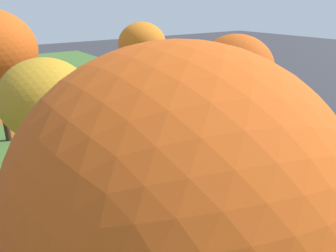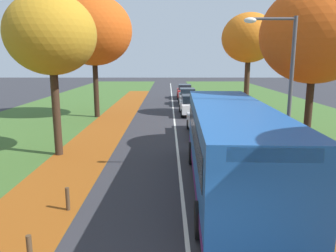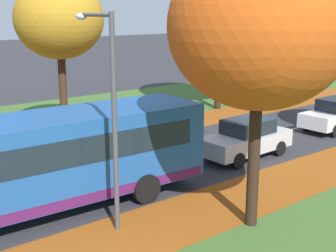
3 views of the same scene
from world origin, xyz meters
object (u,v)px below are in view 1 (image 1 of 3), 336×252
(bollard_fourth, at_px, (164,251))
(bus, at_px, (230,169))
(tree_right_near, at_px, (235,70))
(tree_left_near, at_px, (46,100))
(car_grey_third_in_line, at_px, (72,93))
(car_silver_lead, at_px, (141,132))
(streetlamp_right, at_px, (244,118))
(tree_left_nearest, at_px, (179,193))
(tree_right_mid, at_px, (142,45))
(car_red_fourth_in_line, at_px, (56,83))
(car_white_following, at_px, (97,108))

(bollard_fourth, xyz_separation_m, bus, (5.18, 1.63, 1.34))
(tree_right_near, bearing_deg, bus, -136.02)
(tree_left_near, height_order, car_grey_third_in_line, tree_left_near)
(tree_right_near, relative_size, bus, 0.74)
(bollard_fourth, bearing_deg, bus, 17.47)
(car_silver_lead, xyz_separation_m, car_grey_third_in_line, (-0.19, 13.43, 0.00))
(bollard_fourth, height_order, streetlamp_right, streetlamp_right)
(tree_right_near, relative_size, streetlamp_right, 1.30)
(tree_left_nearest, xyz_separation_m, streetlamp_right, (10.12, 7.48, -2.89))
(tree_right_mid, height_order, car_grey_third_in_line, tree_right_mid)
(car_silver_lead, relative_size, car_grey_third_in_line, 1.01)
(streetlamp_right, relative_size, car_red_fourth_in_line, 1.43)
(tree_left_near, relative_size, car_white_following, 1.76)
(tree_left_nearest, distance_m, car_red_fourth_in_line, 35.45)
(tree_left_nearest, relative_size, bollard_fourth, 12.63)
(bus, relative_size, car_white_following, 2.48)
(car_grey_third_in_line, bearing_deg, bollard_fourth, -101.82)
(tree_left_nearest, distance_m, bus, 11.44)
(tree_left_near, distance_m, car_silver_lead, 9.94)
(bollard_fourth, xyz_separation_m, car_grey_third_in_line, (5.02, 23.96, 0.45))
(car_silver_lead, bearing_deg, tree_left_nearest, -118.02)
(car_red_fourth_in_line, bearing_deg, tree_left_near, -107.16)
(tree_right_mid, bearing_deg, tree_left_near, -136.66)
(tree_right_near, xyz_separation_m, tree_right_mid, (-0.36, 10.86, 0.50))
(tree_left_near, xyz_separation_m, bus, (7.39, -4.31, -3.88))
(tree_right_near, height_order, tree_right_mid, tree_right_mid)
(tree_right_near, height_order, car_red_fourth_in_line, tree_right_near)
(car_silver_lead, bearing_deg, bus, -90.15)
(car_white_following, height_order, car_grey_third_in_line, same)
(tree_left_near, xyz_separation_m, streetlamp_right, (9.40, -3.22, -1.84))
(tree_right_mid, bearing_deg, car_silver_lead, -123.05)
(tree_left_nearest, distance_m, car_grey_third_in_line, 30.36)
(car_white_following, bearing_deg, tree_left_near, -121.51)
(tree_left_nearest, relative_size, car_red_fourth_in_line, 2.18)
(tree_left_near, relative_size, car_grey_third_in_line, 1.77)
(bus, bearing_deg, tree_left_near, 149.74)
(car_red_fourth_in_line, bearing_deg, streetlamp_right, -85.29)
(tree_left_near, height_order, car_silver_lead, tree_left_near)
(tree_left_nearest, relative_size, bus, 0.87)
(bollard_fourth, distance_m, car_silver_lead, 11.75)
(tree_left_near, relative_size, bollard_fourth, 10.24)
(streetlamp_right, bearing_deg, car_grey_third_in_line, 95.84)
(car_red_fourth_in_line, bearing_deg, tree_right_near, -78.78)
(streetlamp_right, bearing_deg, tree_right_mid, 81.55)
(car_silver_lead, bearing_deg, car_grey_third_in_line, 90.80)
(tree_left_near, bearing_deg, tree_right_mid, 43.34)
(car_grey_third_in_line, bearing_deg, tree_right_mid, -59.28)
(tree_right_mid, bearing_deg, bus, -105.13)
(bus, bearing_deg, tree_right_mid, 74.87)
(tree_left_near, xyz_separation_m, tree_right_near, (11.85, -0.01, 0.01))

